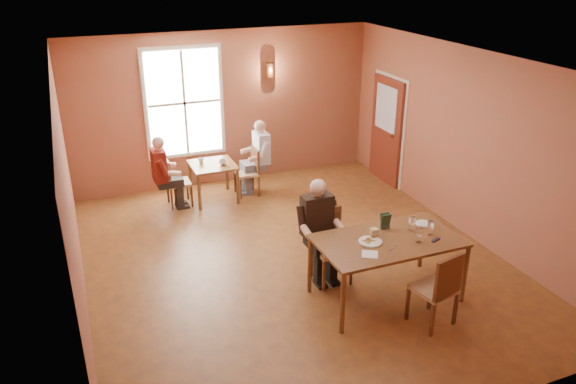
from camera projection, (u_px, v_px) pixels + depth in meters
name	position (u px, v px, depth m)	size (l,w,h in m)	color
ground	(293.00, 260.00, 8.58)	(6.00, 7.00, 0.01)	brown
wall_back	(225.00, 109.00, 10.96)	(6.00, 0.04, 3.00)	brown
wall_front	(443.00, 299.00, 5.00)	(6.00, 0.04, 3.00)	brown
wall_left	(70.00, 201.00, 6.95)	(0.04, 7.00, 3.00)	brown
wall_right	(466.00, 143.00, 9.01)	(0.04, 7.00, 3.00)	brown
ceiling	(294.00, 62.00, 7.38)	(6.00, 7.00, 0.04)	white
window	(184.00, 103.00, 10.56)	(1.36, 0.10, 1.96)	white
door	(386.00, 131.00, 11.12)	(0.12, 1.04, 2.10)	maroon
wall_sconce	(270.00, 70.00, 10.90)	(0.16, 0.16, 0.28)	brown
main_table	(386.00, 268.00, 7.50)	(1.89, 1.06, 0.88)	brown
chair_diner_main	(331.00, 248.00, 7.85)	(0.46, 0.46, 1.05)	#442717
diner_main	(333.00, 237.00, 7.75)	(0.57, 0.57, 1.42)	#463020
chair_empty	(434.00, 287.00, 6.95)	(0.46, 0.46, 1.03)	#4D2A12
plate_food	(370.00, 241.00, 7.24)	(0.31, 0.31, 0.04)	white
sandwich	(374.00, 234.00, 7.34)	(0.09, 0.09, 0.11)	tan
goblet_a	(412.00, 223.00, 7.52)	(0.08, 0.08, 0.21)	white
goblet_b	(431.00, 228.00, 7.40)	(0.08, 0.08, 0.21)	white
goblet_c	(419.00, 234.00, 7.21)	(0.09, 0.09, 0.22)	white
menu_stand	(385.00, 221.00, 7.56)	(0.13, 0.07, 0.22)	#2C4731
knife	(393.00, 248.00, 7.11)	(0.22, 0.02, 0.00)	silver
napkin	(370.00, 254.00, 6.96)	(0.20, 0.20, 0.01)	silver
side_plate	(424.00, 224.00, 7.72)	(0.21, 0.21, 0.02)	white
sunglasses	(436.00, 240.00, 7.29)	(0.14, 0.04, 0.02)	black
second_table	(214.00, 182.00, 10.51)	(0.81, 0.81, 0.71)	brown
chair_diner_white	(246.00, 172.00, 10.69)	(0.40, 0.40, 0.91)	brown
diner_white	(248.00, 161.00, 10.61)	(0.55, 0.55, 1.36)	silver
chair_diner_maroon	(179.00, 182.00, 10.25)	(0.41, 0.41, 0.92)	#422316
diner_maroon	(176.00, 171.00, 10.15)	(0.53, 0.53, 1.34)	#521A21
cup_a	(222.00, 162.00, 10.31)	(0.13, 0.13, 0.10)	silver
cup_b	(201.00, 161.00, 10.39)	(0.10, 0.10, 0.10)	silver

